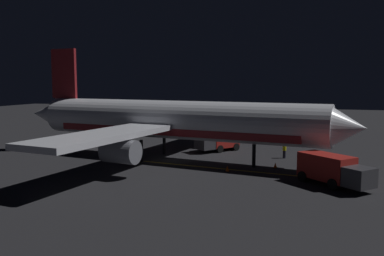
# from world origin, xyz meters

# --- Properties ---
(ground_plane) EXTENTS (180.00, 180.00, 0.20)m
(ground_plane) POSITION_xyz_m (0.00, 0.00, -0.10)
(ground_plane) COLOR black
(apron_guide_stripe) EXTENTS (2.80, 20.02, 0.01)m
(apron_guide_stripe) POSITION_xyz_m (2.66, 4.00, 0.00)
(apron_guide_stripe) COLOR gold
(apron_guide_stripe) RESTS_ON ground_plane
(airliner) EXTENTS (36.20, 39.37, 12.27)m
(airliner) POSITION_xyz_m (-0.09, -0.62, 4.14)
(airliner) COLOR silver
(airliner) RESTS_ON ground_plane
(baggage_truck) EXTENTS (5.66, 6.04, 2.46)m
(baggage_truck) POSITION_xyz_m (6.50, 15.85, 1.27)
(baggage_truck) COLOR maroon
(baggage_truck) RESTS_ON ground_plane
(catering_truck) EXTENTS (5.64, 4.90, 2.49)m
(catering_truck) POSITION_xyz_m (-6.81, 3.26, 1.26)
(catering_truck) COLOR maroon
(catering_truck) RESTS_ON ground_plane
(ground_crew_worker) EXTENTS (0.40, 0.40, 1.74)m
(ground_crew_worker) POSITION_xyz_m (-4.47, 11.20, 0.89)
(ground_crew_worker) COLOR black
(ground_crew_worker) RESTS_ON ground_plane
(traffic_cone_near_left) EXTENTS (0.50, 0.50, 0.55)m
(traffic_cone_near_left) POSITION_xyz_m (3.92, 6.70, 0.25)
(traffic_cone_near_left) COLOR #EA590F
(traffic_cone_near_left) RESTS_ON ground_plane
(traffic_cone_near_right) EXTENTS (0.50, 0.50, 0.55)m
(traffic_cone_near_right) POSITION_xyz_m (1.01, 10.82, 0.25)
(traffic_cone_near_right) COLOR #EA590F
(traffic_cone_near_right) RESTS_ON ground_plane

